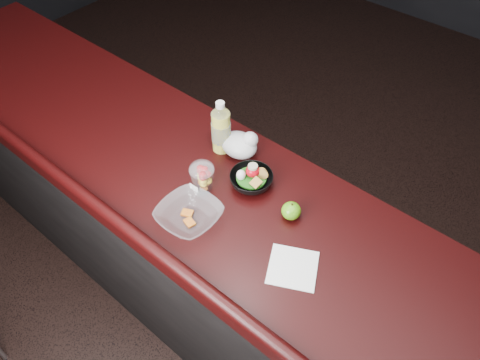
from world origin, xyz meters
name	(u,v)px	position (x,y,z in m)	size (l,w,h in m)	color
room_shell	(138,37)	(0.00, 0.00, 1.83)	(8.00, 8.00, 8.00)	black
counter	(234,271)	(0.00, 0.30, 0.51)	(4.06, 0.71, 1.02)	black
lemonade_bottle	(221,130)	(-0.22, 0.48, 1.12)	(0.08, 0.08, 0.24)	yellow
fruit_cup	(202,177)	(-0.12, 0.27, 1.09)	(0.10, 0.10, 0.14)	white
green_apple	(291,211)	(0.22, 0.37, 1.05)	(0.07, 0.07, 0.07)	#2E7E0E
plastic_bag	(241,144)	(-0.14, 0.51, 1.07)	(0.16, 0.13, 0.12)	silver
snack_bowl	(251,179)	(0.01, 0.40, 1.05)	(0.22, 0.22, 0.09)	black
takeout_bowl	(189,215)	(-0.06, 0.13, 1.05)	(0.23, 0.23, 0.05)	silver
paper_napkin	(293,267)	(0.35, 0.20, 1.02)	(0.16, 0.16, 0.00)	white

